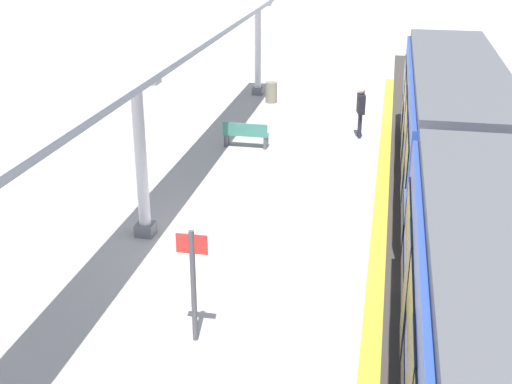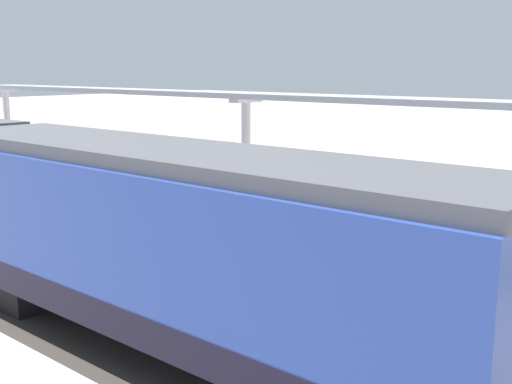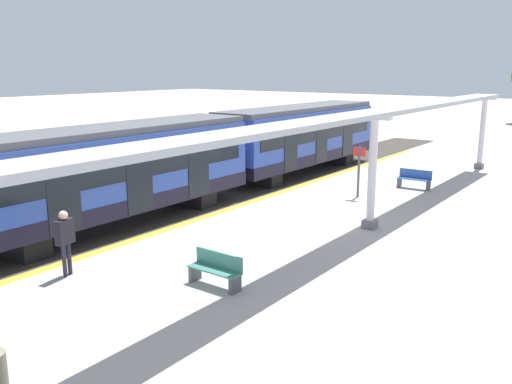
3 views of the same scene
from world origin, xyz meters
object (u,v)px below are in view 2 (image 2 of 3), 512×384
(canopy_pillar_third, at_px, (8,132))
(platform_info_sign, at_px, (101,178))
(canopy_pillar_second, at_px, (246,162))
(bench_mid_platform, at_px, (450,264))
(passenger_waiting_near_edge, at_px, (464,298))
(bench_near_end, at_px, (81,188))
(train_near_carriage, at_px, (175,247))

(canopy_pillar_third, bearing_deg, platform_info_sign, -103.37)
(canopy_pillar_second, height_order, canopy_pillar_third, same)
(bench_mid_platform, height_order, passenger_waiting_near_edge, passenger_waiting_near_edge)
(canopy_pillar_second, xyz_separation_m, bench_near_end, (-1.07, 7.08, -1.51))
(train_near_carriage, height_order, bench_near_end, train_near_carriage)
(train_near_carriage, bearing_deg, canopy_pillar_third, 68.84)
(bench_near_end, xyz_separation_m, bench_mid_platform, (0.08, -14.04, 0.00))
(train_near_carriage, bearing_deg, platform_info_sign, 60.93)
(canopy_pillar_second, distance_m, canopy_pillar_third, 14.01)
(train_near_carriage, bearing_deg, canopy_pillar_second, 33.89)
(bench_near_end, bearing_deg, platform_info_sign, -113.01)
(train_near_carriage, height_order, canopy_pillar_second, canopy_pillar_second)
(canopy_pillar_second, bearing_deg, platform_info_sign, 121.01)
(canopy_pillar_second, distance_m, platform_info_sign, 4.68)
(train_near_carriage, distance_m, canopy_pillar_second, 8.83)
(platform_info_sign, xyz_separation_m, passenger_waiting_near_edge, (-2.25, -12.76, -0.21))
(train_near_carriage, xyz_separation_m, bench_mid_platform, (6.34, -2.04, -1.38))
(train_near_carriage, distance_m, platform_info_sign, 10.19)
(bench_mid_platform, bearing_deg, canopy_pillar_third, 87.30)
(bench_near_end, relative_size, bench_mid_platform, 1.01)
(passenger_waiting_near_edge, bearing_deg, canopy_pillar_third, 78.51)
(canopy_pillar_second, relative_size, bench_mid_platform, 2.57)
(bench_mid_platform, distance_m, passenger_waiting_near_edge, 4.13)
(canopy_pillar_third, relative_size, bench_near_end, 2.55)
(bench_near_end, xyz_separation_m, passenger_waiting_near_edge, (-3.57, -15.86, 0.67))
(train_near_carriage, xyz_separation_m, canopy_pillar_second, (7.33, 4.92, 0.13))
(bench_near_end, bearing_deg, canopy_pillar_second, -81.43)
(canopy_pillar_third, xyz_separation_m, bench_mid_platform, (-0.99, -20.98, -1.51))
(canopy_pillar_second, xyz_separation_m, canopy_pillar_third, (0.00, 14.01, 0.00))
(bench_near_end, distance_m, passenger_waiting_near_edge, 16.28)
(canopy_pillar_third, height_order, bench_mid_platform, canopy_pillar_third)
(bench_mid_platform, xyz_separation_m, platform_info_sign, (-1.40, 10.94, 0.89))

